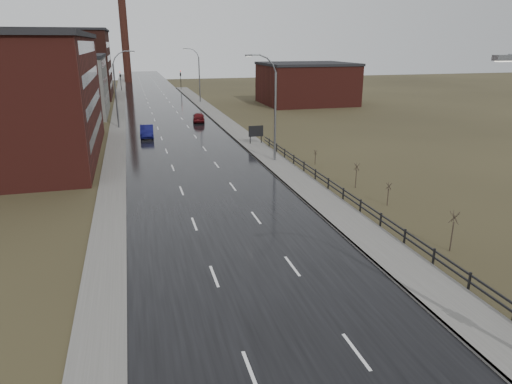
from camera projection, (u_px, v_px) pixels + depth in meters
road at (173, 128)px, 69.94m from camera, size 14.00×300.00×0.06m
sidewalk_right at (276, 163)px, 49.16m from camera, size 3.20×180.00×0.18m
curb_right at (262, 164)px, 48.78m from camera, size 0.16×180.00×0.18m
sidewalk_left at (117, 130)px, 67.88m from camera, size 2.40×260.00×0.12m
warehouse_mid at (58, 86)px, 80.30m from camera, size 16.32×20.40×10.50m
warehouse_far at (51, 64)px, 105.77m from camera, size 26.52×24.48×15.50m
building_right at (306, 83)px, 96.38m from camera, size 18.36×16.32×8.50m
smokestack at (124, 33)px, 146.12m from camera, size 2.70×2.70×30.70m
streetlight_right_mid at (273, 108)px, 48.26m from camera, size 3.36×0.28×11.35m
streetlight_left at (117, 89)px, 68.03m from camera, size 3.36×0.28×11.35m
streetlight_right_far at (198, 75)px, 97.76m from camera, size 3.36×0.28×11.35m
guardrail at (365, 207)px, 34.09m from camera, size 0.10×53.05×1.10m
shrub_c at (453, 230)px, 28.12m from camera, size 0.62×0.66×2.64m
shrub_d at (388, 194)px, 36.25m from camera, size 0.46×0.48×1.90m
shrub_e at (356, 175)px, 40.65m from camera, size 0.54×0.57×2.29m
shrub_f at (315, 157)px, 48.61m from camera, size 0.39×0.40×1.58m
billboard at (256, 132)px, 57.92m from camera, size 1.92×0.17×2.44m
traffic_light_left at (120, 74)px, 121.51m from camera, size 0.58×2.73×5.30m
traffic_light_right at (180, 73)px, 125.52m from camera, size 0.58×2.73×5.30m
car_near at (147, 132)px, 62.60m from camera, size 1.97×5.07×1.65m
car_far at (199, 117)px, 74.66m from camera, size 2.51×4.92×1.61m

